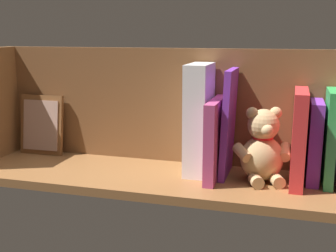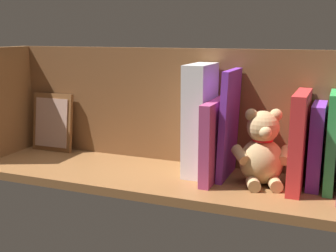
% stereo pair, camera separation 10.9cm
% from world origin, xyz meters
% --- Properties ---
extents(ground_plane, '(1.08, 0.29, 0.02)m').
position_xyz_m(ground_plane, '(0.00, 0.00, -0.01)').
color(ground_plane, brown).
extents(shelf_back_panel, '(1.08, 0.02, 0.31)m').
position_xyz_m(shelf_back_panel, '(0.00, -0.12, 0.16)').
color(shelf_back_panel, brown).
rests_on(shelf_back_panel, ground_plane).
extents(book_3, '(0.02, 0.14, 0.23)m').
position_xyz_m(book_3, '(-0.38, -0.04, 0.11)').
color(book_3, green).
rests_on(book_3, ground_plane).
extents(book_4, '(0.03, 0.12, 0.20)m').
position_xyz_m(book_4, '(-0.35, -0.05, 0.10)').
color(book_4, purple).
rests_on(book_4, ground_plane).
extents(book_5, '(0.03, 0.17, 0.22)m').
position_xyz_m(book_5, '(-0.31, -0.03, 0.11)').
color(book_5, red).
rests_on(book_5, ground_plane).
extents(teddy_bear, '(0.14, 0.14, 0.18)m').
position_xyz_m(teddy_bear, '(-0.23, -0.02, 0.08)').
color(teddy_bear, tan).
rests_on(teddy_bear, ground_plane).
extents(book_6, '(0.03, 0.14, 0.27)m').
position_xyz_m(book_6, '(-0.15, -0.04, 0.13)').
color(book_6, purple).
rests_on(book_6, ground_plane).
extents(book_7, '(0.03, 0.19, 0.20)m').
position_xyz_m(book_7, '(-0.12, -0.02, 0.10)').
color(book_7, '#B23F72').
rests_on(book_7, ground_plane).
extents(dictionary_thick_white, '(0.05, 0.14, 0.28)m').
position_xyz_m(dictionary_thick_white, '(-0.07, -0.04, 0.14)').
color(dictionary_thick_white, white).
rests_on(dictionary_thick_white, ground_plane).
extents(picture_frame_leaning, '(0.13, 0.04, 0.18)m').
position_xyz_m(picture_frame_leaning, '(0.42, -0.09, 0.09)').
color(picture_frame_leaning, brown).
rests_on(picture_frame_leaning, ground_plane).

